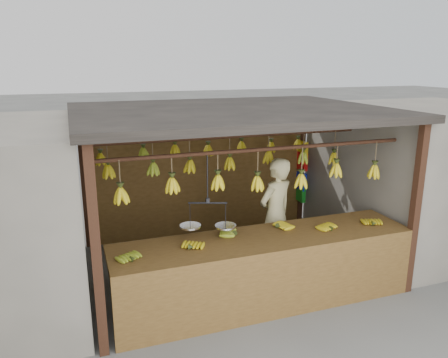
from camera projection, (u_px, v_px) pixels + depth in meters
name	position (u px, v px, depth m)	size (l,w,h in m)	color
ground	(231.00, 266.00, 6.69)	(80.00, 80.00, 0.00)	#5B5B57
stall	(223.00, 135.00, 6.47)	(4.30, 3.30, 2.40)	black
neighbor_right	(426.00, 173.00, 7.55)	(3.00, 3.00, 2.30)	slate
counter	(269.00, 255.00, 5.39)	(3.86, 0.88, 0.96)	brown
hanging_bananas	(231.00, 163.00, 6.27)	(3.60, 2.24, 0.38)	gold
balance_scale	(208.00, 222.00, 5.26)	(0.65, 0.39, 0.91)	black
vendor	(275.00, 215.00, 6.40)	(0.62, 0.41, 1.70)	beige
bag_bundles	(302.00, 171.00, 8.28)	(0.08, 0.26, 1.17)	yellow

